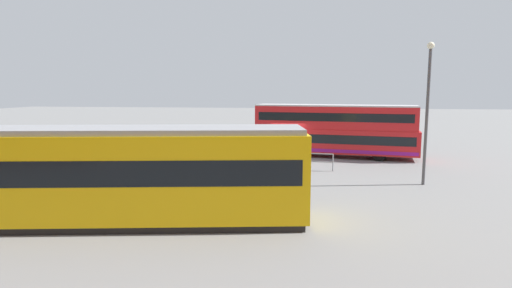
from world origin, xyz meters
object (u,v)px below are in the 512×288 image
pedestrian_near_railing (215,155)px  info_sign (222,141)px  tram_yellow (111,174)px  double_decker_bus (334,130)px  pedestrian_crossing (239,172)px  street_lamp (428,103)px

pedestrian_near_railing → info_sign: size_ratio=0.67×
tram_yellow → info_sign: 11.53m
double_decker_bus → pedestrian_crossing: 12.28m
double_decker_bus → pedestrian_crossing: double_decker_bus is taller
tram_yellow → pedestrian_crossing: (-3.84, -5.34, -0.93)m
tram_yellow → pedestrian_crossing: 6.64m
info_sign → tram_yellow: bearing=81.9°
double_decker_bus → street_lamp: 9.74m
info_sign → pedestrian_near_railing: bearing=80.0°
pedestrian_near_railing → pedestrian_crossing: pedestrian_near_railing is taller
pedestrian_crossing → info_sign: info_sign is taller
double_decker_bus → pedestrian_crossing: (5.10, 11.12, -1.03)m
double_decker_bus → tram_yellow: (8.94, 16.46, -0.10)m
pedestrian_near_railing → pedestrian_crossing: size_ratio=1.02×
pedestrian_crossing → info_sign: size_ratio=0.66×
tram_yellow → pedestrian_crossing: size_ratio=8.99×
tram_yellow → pedestrian_near_railing: (-1.43, -10.29, -0.90)m
pedestrian_crossing → street_lamp: size_ratio=0.22×
double_decker_bus → pedestrian_crossing: size_ratio=7.44×
double_decker_bus → pedestrian_near_railing: (7.51, 6.18, -1.01)m
pedestrian_near_railing → street_lamp: bearing=168.9°
street_lamp → info_sign: bearing=-16.6°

